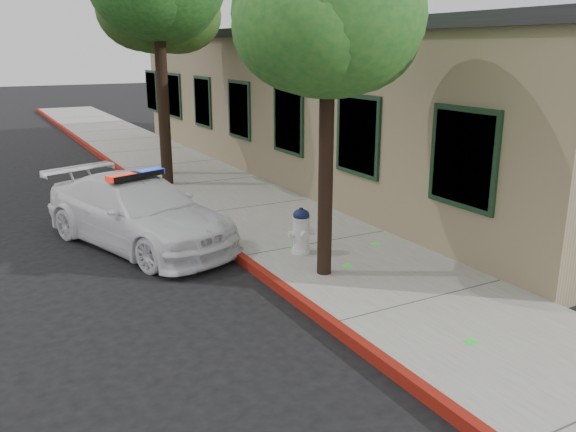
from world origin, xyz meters
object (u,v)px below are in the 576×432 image
at_px(fire_hydrant, 301,230).
at_px(street_tree_near, 329,23).
at_px(clapboard_building, 358,101).
at_px(police_car, 138,212).
at_px(street_tree_far, 158,8).

relative_size(fire_hydrant, street_tree_near, 0.16).
bearing_deg(clapboard_building, police_car, -152.83).
height_order(fire_hydrant, street_tree_near, street_tree_near).
height_order(street_tree_near, street_tree_far, street_tree_far).
bearing_deg(street_tree_far, street_tree_near, -91.34).
height_order(clapboard_building, fire_hydrant, clapboard_building).
xyz_separation_m(fire_hydrant, street_tree_near, (-0.16, -1.05, 3.48)).
bearing_deg(clapboard_building, street_tree_far, 163.81).
bearing_deg(police_car, fire_hydrant, -64.39).
distance_m(street_tree_near, street_tree_far, 9.05).
bearing_deg(police_car, clapboard_building, 7.51).
relative_size(clapboard_building, street_tree_near, 4.00).
xyz_separation_m(fire_hydrant, street_tree_far, (0.05, 7.97, 4.18)).
height_order(fire_hydrant, street_tree_far, street_tree_far).
bearing_deg(street_tree_near, police_car, 122.75).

